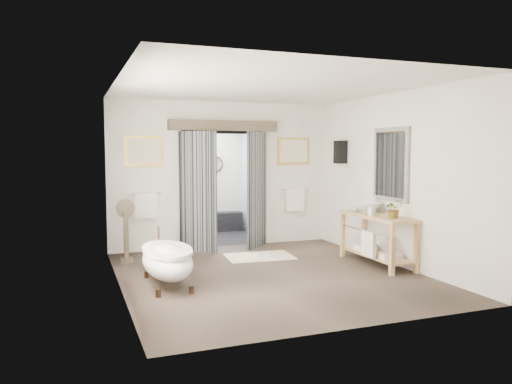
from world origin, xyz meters
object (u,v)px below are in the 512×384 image
Objects in this scene: vanity at (376,235)px; clawfoot_tub at (167,260)px; rug at (260,256)px; basin at (366,208)px.

clawfoot_tub is at bearing -179.23° from vanity.
vanity is 1.33× the size of rug.
basin is (3.54, 0.36, 0.58)m from clawfoot_tub.
basin reaches higher than clawfoot_tub.
vanity is 3.04× the size of basin.
clawfoot_tub is 1.27× the size of rug.
basin is (-0.02, 0.31, 0.44)m from vanity.
clawfoot_tub is at bearing -145.48° from rug.
rug is at bearing 141.87° from vanity.
basin is at bearing 5.75° from clawfoot_tub.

